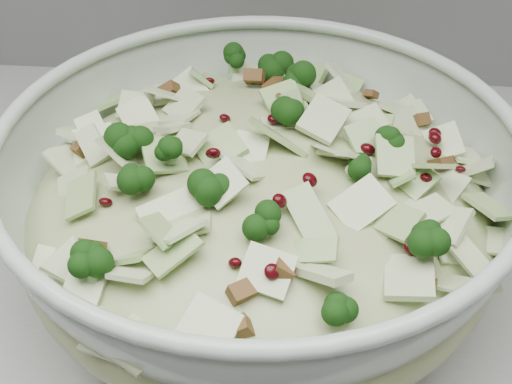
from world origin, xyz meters
TOP-DOWN VIEW (x-y plane):
  - mixing_bowl at (-0.39, 1.60)m, footprint 0.46×0.46m
  - salad at (-0.39, 1.60)m, footprint 0.53×0.53m

SIDE VIEW (x-z plane):
  - mixing_bowl at x=-0.39m, z-range 0.90..1.07m
  - salad at x=-0.39m, z-range 0.93..1.09m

